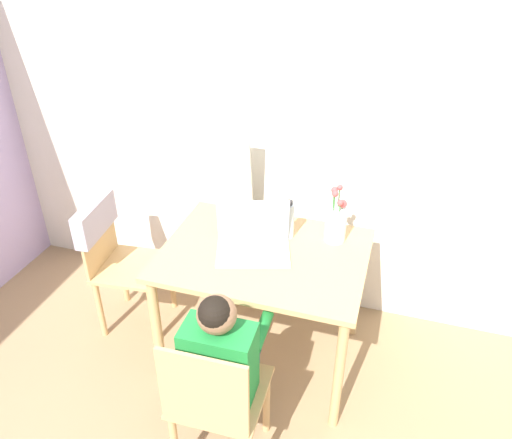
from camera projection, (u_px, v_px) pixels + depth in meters
wall_back at (337, 126)px, 2.81m from camera, size 6.40×0.05×2.50m
dining_table at (264, 267)px, 2.67m from camera, size 1.07×0.80×0.75m
chair_occupied at (216, 401)px, 2.19m from camera, size 0.41×0.41×0.84m
chair_spare at (111, 245)px, 2.99m from camera, size 0.47×0.44×0.85m
person_seated at (223, 354)px, 2.20m from camera, size 0.33×0.43×0.98m
laptop at (253, 239)px, 2.61m from camera, size 0.44×0.36×0.27m
flower_vase at (336, 222)px, 2.66m from camera, size 0.11×0.11×0.32m
water_bottle at (289, 220)px, 2.69m from camera, size 0.06×0.06×0.22m
cardboard_panel at (213, 212)px, 3.19m from camera, size 0.55×0.19×1.28m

